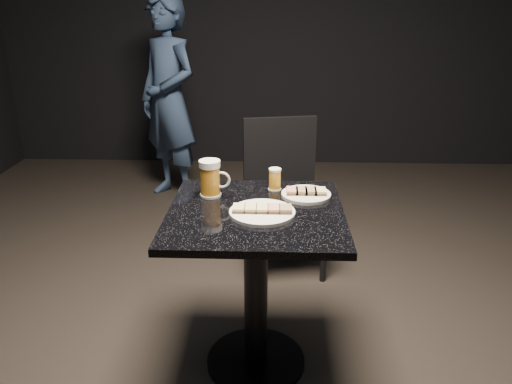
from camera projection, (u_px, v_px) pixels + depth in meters
floor at (256, 362)px, 2.26m from camera, size 6.00×6.00×0.00m
plate_large at (262, 212)px, 1.95m from camera, size 0.26×0.26×0.01m
plate_small at (306, 195)px, 2.13m from camera, size 0.21×0.21×0.01m
patron at (169, 101)px, 3.91m from camera, size 0.69×0.66×1.59m
table at (256, 264)px, 2.07m from camera, size 0.70×0.70×0.75m
beer_mug at (211, 178)px, 2.10m from camera, size 0.13×0.09×0.16m
beer_tumbler at (275, 179)px, 2.18m from camera, size 0.06×0.06×0.10m
chair at (283, 186)px, 2.95m from camera, size 0.52×0.52×0.89m
canapes_on_plate_large at (262, 209)px, 1.94m from camera, size 0.23×0.07×0.02m
canapes_on_plate_small at (306, 191)px, 2.12m from camera, size 0.17×0.07×0.02m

